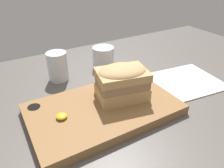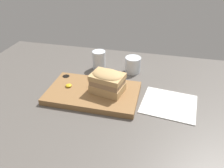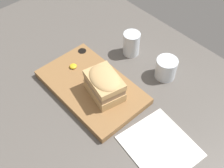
{
  "view_description": "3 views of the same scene",
  "coord_description": "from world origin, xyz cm",
  "views": [
    {
      "loc": [
        -30.54,
        -37.13,
        38.85
      ],
      "look_at": [
        -4.51,
        7.46,
        8.48
      ],
      "focal_mm": 35.0,
      "sensor_mm": 36.0,
      "label": 1
    },
    {
      "loc": [
        17.22,
        -69.11,
        57.44
      ],
      "look_at": [
        -0.41,
        5.21,
        8.78
      ],
      "focal_mm": 35.0,
      "sensor_mm": 36.0,
      "label": 2
    },
    {
      "loc": [
        44.61,
        -33.66,
        81.59
      ],
      "look_at": [
        0.08,
        6.74,
        11.01
      ],
      "focal_mm": 45.0,
      "sensor_mm": 36.0,
      "label": 3
    }
  ],
  "objects": [
    {
      "name": "dining_table",
      "position": [
        0.0,
        0.0,
        1.0
      ],
      "size": [
        154.4,
        108.65,
        2.0
      ],
      "color": "#56514C",
      "rests_on": "ground"
    },
    {
      "name": "napkin",
      "position": [
        23.58,
        5.7,
        2.2
      ],
      "size": [
        23.76,
        21.81,
        0.4
      ],
      "rotation": [
        0.0,
        0.0,
        -0.12
      ],
      "color": "white",
      "rests_on": "dining_table"
    },
    {
      "name": "wine_glass",
      "position": [
        4.72,
        29.69,
        5.52
      ],
      "size": [
        7.98,
        7.98,
        8.02
      ],
      "color": "silver",
      "rests_on": "dining_table"
    },
    {
      "name": "mustard_dollop",
      "position": [
        -20.11,
        5.16,
        5.14
      ],
      "size": [
        2.75,
        2.75,
        1.1
      ],
      "color": "gold",
      "rests_on": "serving_board"
    },
    {
      "name": "sandwich",
      "position": [
        -2.46,
        5.6,
        9.79
      ],
      "size": [
        15.03,
        12.0,
        9.68
      ],
      "rotation": [
        0.0,
        0.0,
        -0.21
      ],
      "color": "tan",
      "rests_on": "serving_board"
    },
    {
      "name": "serving_board",
      "position": [
        -8.85,
        4.77,
        3.3
      ],
      "size": [
        39.01,
        23.64,
        2.65
      ],
      "color": "olive",
      "rests_on": "dining_table"
    },
    {
      "name": "water_glass",
      "position": [
        -13.0,
        29.07,
        6.26
      ],
      "size": [
        6.72,
        6.72,
        9.8
      ],
      "color": "silver",
      "rests_on": "dining_table"
    }
  ]
}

